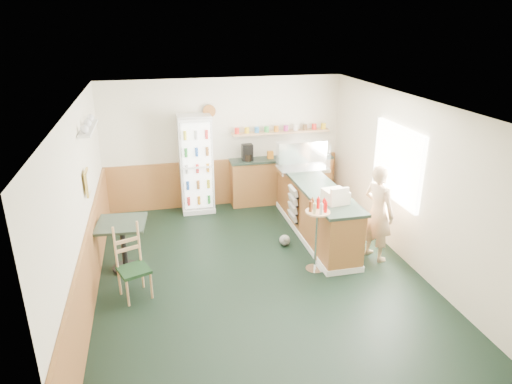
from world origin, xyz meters
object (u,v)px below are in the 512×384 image
object	(u,v)px
shopkeeper	(378,213)
condiment_stand	(317,225)
cafe_table	(123,236)
cafe_chair	(133,259)
drinks_fridge	(196,164)
cash_register	(335,196)
display_case	(303,157)

from	to	relation	value
shopkeeper	condiment_stand	world-z (taller)	shopkeeper
condiment_stand	cafe_table	xyz separation A→B (m)	(-2.98, 0.73, -0.21)
cafe_chair	drinks_fridge	bearing A→B (deg)	46.31
drinks_fridge	shopkeeper	distance (m)	3.83
drinks_fridge	cafe_chair	xyz separation A→B (m)	(-1.24, -2.92, -0.44)
shopkeeper	condiment_stand	xyz separation A→B (m)	(-1.12, -0.16, -0.04)
cash_register	display_case	bearing A→B (deg)	82.54
display_case	cafe_chair	distance (m)	3.88
shopkeeper	cafe_chair	size ratio (longest dim) A/B	1.51
shopkeeper	condiment_stand	size ratio (longest dim) A/B	1.38
drinks_fridge	cafe_chair	world-z (taller)	drinks_fridge
cash_register	cafe_chair	size ratio (longest dim) A/B	0.34
display_case	cash_register	world-z (taller)	display_case
drinks_fridge	condiment_stand	bearing A→B (deg)	-61.57
cash_register	drinks_fridge	bearing A→B (deg)	120.39
shopkeeper	condiment_stand	distance (m)	1.13
display_case	condiment_stand	bearing A→B (deg)	-101.89
cafe_table	display_case	bearing A→B (deg)	20.48
cafe_table	cafe_chair	world-z (taller)	cafe_chair
display_case	shopkeeper	size ratio (longest dim) A/B	0.59
condiment_stand	cafe_chair	xyz separation A→B (m)	(-2.81, -0.03, -0.22)
shopkeeper	cash_register	bearing A→B (deg)	55.63
drinks_fridge	cash_register	world-z (taller)	drinks_fridge
cash_register	cafe_table	distance (m)	3.46
condiment_stand	cafe_chair	distance (m)	2.81
condiment_stand	cafe_table	distance (m)	3.07
display_case	condiment_stand	distance (m)	2.10
cash_register	condiment_stand	bearing A→B (deg)	-149.07
drinks_fridge	display_case	size ratio (longest dim) A/B	2.08
display_case	cafe_table	world-z (taller)	display_case
display_case	shopkeeper	bearing A→B (deg)	-69.21
cafe_table	cafe_chair	size ratio (longest dim) A/B	0.75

